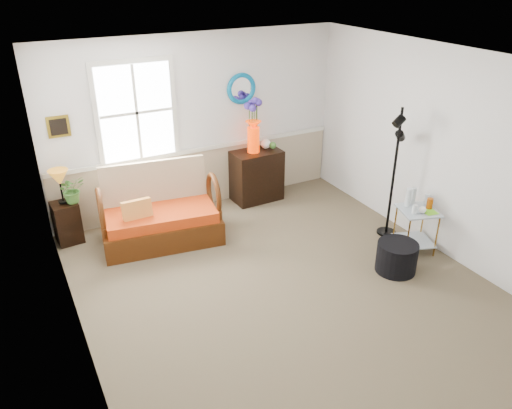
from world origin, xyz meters
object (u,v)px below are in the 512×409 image
lamp_stand (67,222)px  cabinet (256,175)px  loveseat (159,207)px  floor_lamp (394,174)px  side_table (415,230)px  ottoman (397,257)px

lamp_stand → cabinet: size_ratio=0.71×
loveseat → floor_lamp: floor_lamp is taller
side_table → ottoman: bearing=-153.6°
lamp_stand → side_table: bearing=-30.6°
lamp_stand → floor_lamp: 4.44m
loveseat → lamp_stand: 1.28m
cabinet → side_table: bearing=-66.2°
loveseat → floor_lamp: bearing=-16.4°
loveseat → side_table: (2.87, -1.81, -0.21)m
lamp_stand → ottoman: lamp_stand is taller
cabinet → ottoman: cabinet is taller
cabinet → ottoman: bearing=-79.3°
floor_lamp → ottoman: (-0.54, -0.78, -0.72)m
lamp_stand → cabinet: cabinet is taller
cabinet → side_table: (1.11, -2.36, -0.11)m
cabinet → ottoman: (0.56, -2.63, -0.21)m
side_table → floor_lamp: (-0.01, 0.51, 0.61)m
floor_lamp → ottoman: 1.19m
side_table → ottoman: side_table is taller
loveseat → ottoman: (2.32, -2.08, -0.32)m
floor_lamp → ottoman: bearing=-128.0°
loveseat → lamp_stand: loveseat is taller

